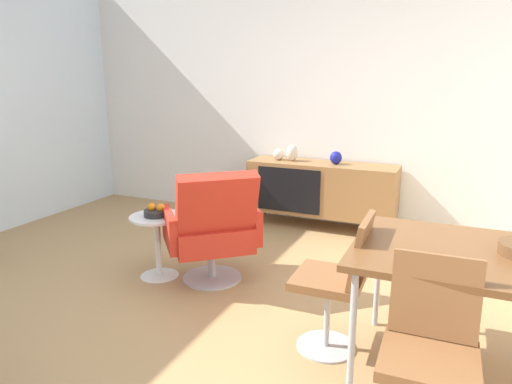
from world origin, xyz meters
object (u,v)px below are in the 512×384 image
(sideboard, at_px, (321,188))
(vase_ceramic_small, at_px, (336,158))
(dining_chair_near_window, at_px, (339,278))
(dining_chair_front_left, at_px, (430,349))
(lounge_chair_red, at_px, (213,227))
(vase_sculptural_dark, at_px, (292,153))
(vase_cobalt, at_px, (279,154))
(fruit_bowl, at_px, (156,212))
(side_table_round, at_px, (158,239))

(sideboard, height_order, vase_ceramic_small, vase_ceramic_small)
(dining_chair_near_window, bearing_deg, vase_ceramic_small, 104.89)
(sideboard, relative_size, vase_ceramic_small, 11.67)
(dining_chair_front_left, xyz_separation_m, dining_chair_near_window, (-0.54, 0.56, 0.00))
(sideboard, bearing_deg, lounge_chair_red, -102.85)
(lounge_chair_red, bearing_deg, vase_sculptural_dark, 88.25)
(sideboard, distance_m, dining_chair_front_left, 3.11)
(lounge_chair_red, bearing_deg, vase_ceramic_small, 72.54)
(vase_cobalt, bearing_deg, fruit_bowl, -101.62)
(vase_sculptural_dark, height_order, vase_ceramic_small, vase_sculptural_dark)
(lounge_chair_red, relative_size, side_table_round, 1.82)
(vase_ceramic_small, distance_m, dining_chair_near_window, 2.37)
(vase_cobalt, relative_size, lounge_chair_red, 0.13)
(dining_chair_near_window, height_order, lounge_chair_red, lounge_chair_red)
(vase_cobalt, distance_m, vase_ceramic_small, 0.65)
(sideboard, relative_size, vase_cobalt, 12.80)
(lounge_chair_red, xyz_separation_m, fruit_bowl, (-0.48, -0.07, 0.09))
(lounge_chair_red, bearing_deg, dining_chair_near_window, -25.48)
(vase_ceramic_small, bearing_deg, sideboard, -179.28)
(lounge_chair_red, bearing_deg, dining_chair_front_left, -33.31)
(sideboard, relative_size, side_table_round, 3.08)
(sideboard, distance_m, fruit_bowl, 2.00)
(sideboard, bearing_deg, fruit_bowl, -115.88)
(dining_chair_near_window, distance_m, side_table_round, 1.70)
(vase_sculptural_dark, relative_size, lounge_chair_red, 0.19)
(sideboard, relative_size, dining_chair_near_window, 1.87)
(sideboard, bearing_deg, vase_sculptural_dark, 179.68)
(vase_cobalt, bearing_deg, vase_ceramic_small, 0.00)
(dining_chair_front_left, distance_m, fruit_bowl, 2.40)
(vase_cobalt, relative_size, side_table_round, 0.24)
(sideboard, height_order, fruit_bowl, sideboard)
(vase_cobalt, bearing_deg, dining_chair_front_left, -57.65)
(sideboard, bearing_deg, vase_cobalt, 179.78)
(dining_chair_near_window, bearing_deg, vase_sculptural_dark, 115.71)
(vase_sculptural_dark, bearing_deg, dining_chair_near_window, -64.29)
(dining_chair_near_window, bearing_deg, fruit_bowl, 163.80)
(vase_cobalt, relative_size, fruit_bowl, 0.62)
(side_table_round, distance_m, fruit_bowl, 0.23)
(vase_ceramic_small, xyz_separation_m, side_table_round, (-1.02, -1.80, -0.47))
(vase_ceramic_small, bearing_deg, side_table_round, -119.57)
(vase_cobalt, height_order, dining_chair_front_left, dining_chair_front_left)
(dining_chair_near_window, distance_m, fruit_bowl, 1.69)
(lounge_chair_red, distance_m, side_table_round, 0.51)
(vase_sculptural_dark, distance_m, dining_chair_near_window, 2.54)
(vase_sculptural_dark, distance_m, vase_ceramic_small, 0.49)
(sideboard, distance_m, vase_cobalt, 0.61)
(lounge_chair_red, distance_m, fruit_bowl, 0.49)
(dining_chair_front_left, bearing_deg, fruit_bowl, 154.48)
(vase_cobalt, height_order, dining_chair_near_window, dining_chair_near_window)
(dining_chair_front_left, bearing_deg, vase_cobalt, 122.35)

